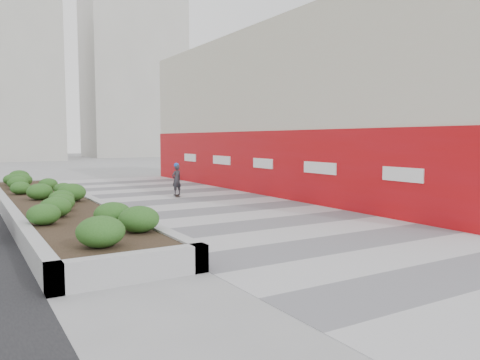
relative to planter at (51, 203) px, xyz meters
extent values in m
plane|color=gray|center=(5.50, -7.00, -0.42)|extent=(160.00, 160.00, 0.00)
cube|color=#A8A8AD|center=(5.50, -4.00, -0.41)|extent=(8.00, 36.00, 0.01)
cube|color=beige|center=(12.50, 2.00, 3.58)|extent=(6.00, 24.00, 8.00)
cube|color=#B20D16|center=(9.52, 2.00, 1.08)|extent=(0.12, 24.00, 3.00)
cube|color=#9E9EA0|center=(0.00, -8.85, -0.14)|extent=(3.00, 0.30, 0.55)
cube|color=#9E9EA0|center=(0.00, 8.85, -0.14)|extent=(3.00, 0.30, 0.55)
cube|color=#9E9EA0|center=(-1.35, 0.00, -0.14)|extent=(0.30, 18.00, 0.55)
cube|color=#9E9EA0|center=(1.35, 0.00, -0.14)|extent=(0.30, 18.00, 0.55)
cube|color=#2D2116|center=(0.00, 0.00, -0.17)|extent=(2.40, 17.40, 0.50)
cube|color=#ADAAA3|center=(20.50, 53.00, 11.58)|extent=(14.00, 10.00, 24.00)
cylinder|color=#595654|center=(6.00, -4.00, -0.42)|extent=(0.44, 0.44, 0.01)
cube|color=black|center=(5.78, 2.58, -0.35)|extent=(0.37, 0.75, 0.02)
imported|color=#2B2A30|center=(5.78, 2.58, 0.36)|extent=(0.60, 0.49, 1.41)
sphere|color=#1547B8|center=(5.78, 2.58, 1.02)|extent=(0.23, 0.23, 0.23)
camera|label=1|loc=(-2.61, -17.06, 2.20)|focal=35.00mm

